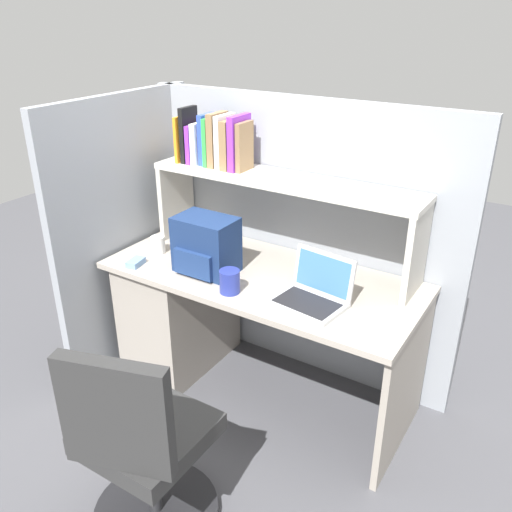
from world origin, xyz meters
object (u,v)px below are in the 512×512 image
Objects in this scene: backpack at (206,246)px; computer_mouse at (136,262)px; laptop at (314,293)px; snack_canister at (230,281)px; office_chair at (143,455)px; paper_cup at (158,245)px.

computer_mouse is at bearing -157.22° from backpack.
backpack is at bearing -179.84° from laptop.
backpack reaches higher than snack_canister.
laptop is at bearing -125.14° from office_chair.
laptop reaches higher than computer_mouse.
backpack is (-0.60, -0.00, 0.09)m from laptop.
office_chair is (0.67, -0.71, -0.35)m from computer_mouse.
snack_canister is at bearing -99.73° from office_chair.
laptop is at bearing -2.12° from paper_cup.
paper_cup is at bearing 164.76° from snack_canister.
office_chair is at bearing -52.88° from paper_cup.
computer_mouse is at bearing -171.18° from laptop.
laptop reaches higher than paper_cup.
laptop is 0.40m from snack_canister.
snack_canister reaches higher than paper_cup.
paper_cup is at bearing -70.13° from office_chair.
office_chair is (0.10, -0.74, -0.39)m from snack_canister.
laptop is 0.61m from backpack.
paper_cup is (-0.01, 0.18, 0.03)m from computer_mouse.
backpack is 0.27m from snack_canister.
snack_canister is at bearing -161.89° from laptop.
computer_mouse is 0.11× the size of office_chair.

